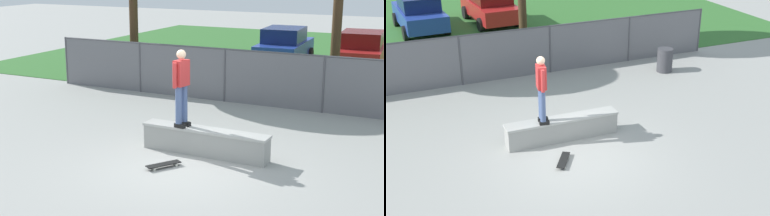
# 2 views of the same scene
# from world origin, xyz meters

# --- Properties ---
(ground_plane) EXTENTS (80.00, 80.00, 0.00)m
(ground_plane) POSITION_xyz_m (0.00, 0.00, 0.00)
(ground_plane) COLOR #9E9E99
(grass_strip) EXTENTS (27.99, 20.00, 0.02)m
(grass_strip) POSITION_xyz_m (0.00, 16.34, 0.01)
(grass_strip) COLOR #336B2D
(grass_strip) RESTS_ON ground
(concrete_ledge) EXTENTS (3.13, 0.52, 0.63)m
(concrete_ledge) POSITION_xyz_m (0.08, 1.00, 0.32)
(concrete_ledge) COLOR #999993
(concrete_ledge) RESTS_ON ground
(skateboarder) EXTENTS (0.33, 0.59, 1.82)m
(skateboarder) POSITION_xyz_m (-0.50, 0.93, 1.64)
(skateboarder) COLOR black
(skateboarder) RESTS_ON concrete_ledge
(skateboard) EXTENTS (0.60, 0.78, 0.09)m
(skateboard) POSITION_xyz_m (-0.37, -0.19, 0.07)
(skateboard) COLOR black
(skateboard) RESTS_ON ground
(chainlink_fence) EXTENTS (16.06, 0.07, 1.74)m
(chainlink_fence) POSITION_xyz_m (-0.00, 6.04, 0.95)
(chainlink_fence) COLOR #4C4C51
(chainlink_fence) RESTS_ON ground
(car_blue) EXTENTS (2.22, 4.31, 1.66)m
(car_blue) POSITION_xyz_m (-1.98, 13.59, 0.84)
(car_blue) COLOR #233D9E
(car_blue) RESTS_ON ground
(car_red) EXTENTS (2.22, 4.31, 1.66)m
(car_red) POSITION_xyz_m (1.35, 13.66, 0.84)
(car_red) COLOR #B21E1E
(car_red) RESTS_ON ground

